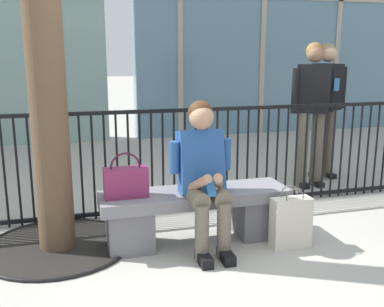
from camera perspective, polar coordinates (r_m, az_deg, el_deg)
name	(u,v)px	position (r m, az deg, el deg)	size (l,w,h in m)	color
ground_plane	(195,241)	(3.91, 0.41, -11.11)	(60.00, 60.00, 0.00)	#B2ADA3
stone_bench	(195,211)	(3.81, 0.41, -7.37)	(1.60, 0.44, 0.45)	slate
seated_person_with_phone	(204,171)	(3.58, 1.51, -2.29)	(0.52, 0.66, 1.21)	#6B6051
handbag_on_bench	(126,182)	(3.59, -8.48, -3.58)	(0.35, 0.15, 0.37)	#7A234C
shopping_bag	(291,222)	(3.81, 12.55, -8.56)	(0.33, 0.14, 0.52)	beige
bystander_at_railing	(325,101)	(5.90, 16.76, 6.52)	(0.55, 0.39, 1.71)	#6B6051
bystander_further_back	(312,104)	(5.45, 15.20, 6.16)	(0.55, 0.38, 1.71)	#6B6051
plaza_railing	(174,161)	(4.44, -2.32, -0.93)	(7.92, 0.04, 1.06)	black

